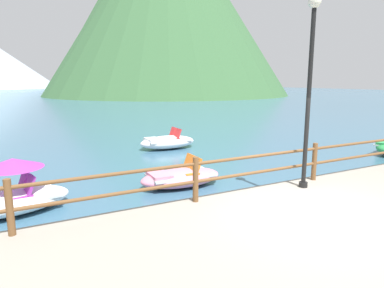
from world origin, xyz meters
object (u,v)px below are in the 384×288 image
pedal_boat_2 (10,195)px  pedal_boat_4 (167,142)px  pedal_boat_3 (180,177)px  lamp_post (310,76)px

pedal_boat_2 → pedal_boat_4: 7.81m
pedal_boat_3 → pedal_boat_4: pedal_boat_4 is taller
pedal_boat_3 → pedal_boat_4: bearing=70.4°
pedal_boat_3 → pedal_boat_4: (1.80, 5.06, 0.03)m
lamp_post → pedal_boat_2: size_ratio=1.55×
pedal_boat_2 → pedal_boat_3: 4.17m
lamp_post → pedal_boat_2: bearing=157.5°
lamp_post → pedal_boat_3: (-2.01, 2.54, -2.72)m
pedal_boat_2 → pedal_boat_3: bearing=-0.3°
lamp_post → pedal_boat_3: bearing=128.3°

